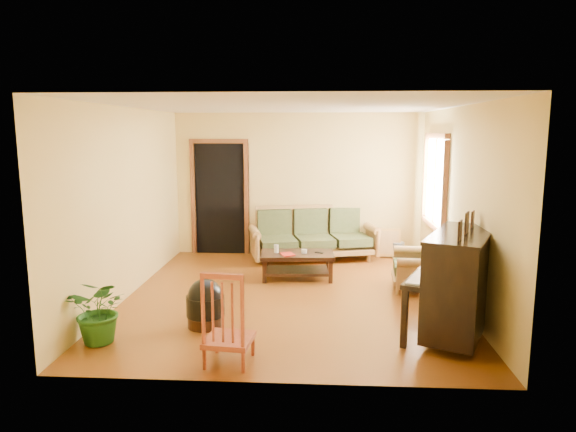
# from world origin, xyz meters

# --- Properties ---
(floor) EXTENTS (5.00, 5.00, 0.00)m
(floor) POSITION_xyz_m (0.00, 0.00, 0.00)
(floor) COLOR #5B2C0C
(floor) RESTS_ON ground
(doorway) EXTENTS (1.08, 0.16, 2.05)m
(doorway) POSITION_xyz_m (-1.45, 2.48, 1.02)
(doorway) COLOR black
(doorway) RESTS_ON floor
(window) EXTENTS (0.12, 1.36, 1.46)m
(window) POSITION_xyz_m (2.21, 1.30, 1.50)
(window) COLOR white
(window) RESTS_ON right_wall
(sofa) EXTENTS (2.35, 1.42, 0.94)m
(sofa) POSITION_xyz_m (0.31, 2.05, 0.47)
(sofa) COLOR olive
(sofa) RESTS_ON floor
(coffee_table) EXTENTS (1.16, 0.67, 0.41)m
(coffee_table) POSITION_xyz_m (0.06, 0.88, 0.20)
(coffee_table) COLOR black
(coffee_table) RESTS_ON floor
(armchair) EXTENTS (0.86, 0.89, 0.83)m
(armchair) POSITION_xyz_m (1.81, 0.42, 0.41)
(armchair) COLOR olive
(armchair) RESTS_ON floor
(piano) EXTENTS (1.27, 1.55, 1.18)m
(piano) POSITION_xyz_m (1.94, -1.30, 0.59)
(piano) COLOR black
(piano) RESTS_ON floor
(footstool) EXTENTS (0.51, 0.51, 0.43)m
(footstool) POSITION_xyz_m (-0.93, -1.17, 0.21)
(footstool) COLOR black
(footstool) RESTS_ON floor
(red_chair) EXTENTS (0.50, 0.54, 0.96)m
(red_chair) POSITION_xyz_m (-0.49, -2.10, 0.48)
(red_chair) COLOR maroon
(red_chair) RESTS_ON floor
(leaning_frame) EXTENTS (0.41, 0.11, 0.55)m
(leaning_frame) POSITION_xyz_m (1.67, 2.34, 0.27)
(leaning_frame) COLOR gold
(leaning_frame) RESTS_ON floor
(ceramic_crock) EXTENTS (0.24, 0.24, 0.28)m
(ceramic_crock) POSITION_xyz_m (1.84, 2.34, 0.14)
(ceramic_crock) COLOR #2F4B8F
(ceramic_crock) RESTS_ON floor
(potted_plant) EXTENTS (0.69, 0.61, 0.73)m
(potted_plant) POSITION_xyz_m (-1.96, -1.70, 0.37)
(potted_plant) COLOR #1F5017
(potted_plant) RESTS_ON floor
(book) EXTENTS (0.26, 0.30, 0.02)m
(book) POSITION_xyz_m (-0.17, 0.68, 0.42)
(book) COLOR #A61F16
(book) RESTS_ON coffee_table
(candle) EXTENTS (0.10, 0.10, 0.12)m
(candle) POSITION_xyz_m (-0.27, 0.88, 0.47)
(candle) COLOR silver
(candle) RESTS_ON coffee_table
(glass_jar) EXTENTS (0.09, 0.09, 0.06)m
(glass_jar) POSITION_xyz_m (0.17, 0.87, 0.44)
(glass_jar) COLOR white
(glass_jar) RESTS_ON coffee_table
(remote) EXTENTS (0.14, 0.09, 0.01)m
(remote) POSITION_xyz_m (0.40, 0.89, 0.42)
(remote) COLOR black
(remote) RESTS_ON coffee_table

